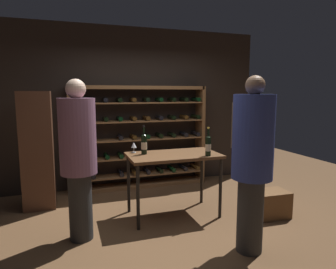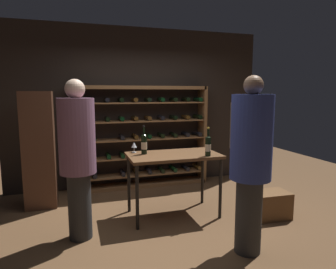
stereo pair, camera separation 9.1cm
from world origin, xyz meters
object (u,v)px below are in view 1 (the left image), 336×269
at_px(person_guest_plum_blouse, 78,153).
at_px(wine_bottle_black_capsule, 144,144).
at_px(wine_bottle_red_label, 208,145).
at_px(tasting_table, 173,160).
at_px(wine_glass_stemmed_left, 134,145).
at_px(wine_rack, 141,137).
at_px(wine_crate, 270,204).
at_px(person_host_in_suit, 252,157).
at_px(display_cabinet, 37,151).

relative_size(person_guest_plum_blouse, wine_bottle_black_capsule, 4.73).
height_order(wine_bottle_red_label, wine_bottle_black_capsule, wine_bottle_black_capsule).
bearing_deg(tasting_table, wine_bottle_black_capsule, 162.61).
bearing_deg(wine_bottle_black_capsule, wine_glass_stemmed_left, 126.54).
relative_size(wine_rack, wine_bottle_red_label, 6.35).
relative_size(tasting_table, wine_crate, 2.59).
xyz_separation_m(wine_bottle_black_capsule, wine_glass_stemmed_left, (-0.11, 0.15, -0.04)).
bearing_deg(wine_bottle_black_capsule, person_host_in_suit, -57.08).
xyz_separation_m(wine_rack, display_cabinet, (-1.67, -0.53, -0.06)).
bearing_deg(wine_bottle_black_capsule, tasting_table, -17.39).
relative_size(tasting_table, wine_bottle_red_label, 3.24).
relative_size(wine_rack, person_host_in_suit, 1.30).
height_order(person_guest_plum_blouse, wine_bottle_black_capsule, person_guest_plum_blouse).
height_order(wine_rack, wine_bottle_black_capsule, wine_rack).
bearing_deg(wine_bottle_red_label, wine_crate, -15.12).
relative_size(wine_rack, person_guest_plum_blouse, 1.31).
xyz_separation_m(person_host_in_suit, wine_crate, (0.79, 0.68, -0.86)).
bearing_deg(wine_rack, person_guest_plum_blouse, -123.21).
relative_size(wine_bottle_red_label, wine_glass_stemmed_left, 2.63).
relative_size(person_guest_plum_blouse, wine_crate, 3.86).
relative_size(display_cabinet, wine_bottle_black_capsule, 4.40).
bearing_deg(tasting_table, person_host_in_suit, -68.87).
bearing_deg(wine_rack, wine_crate, -54.31).
distance_m(tasting_table, person_guest_plum_blouse, 1.32).
height_order(wine_crate, wine_glass_stemmed_left, wine_glass_stemmed_left).
bearing_deg(person_guest_plum_blouse, wine_bottle_red_label, 36.99).
height_order(wine_crate, display_cabinet, display_cabinet).
relative_size(wine_bottle_red_label, wine_bottle_black_capsule, 0.98).
bearing_deg(wine_bottle_red_label, wine_glass_stemmed_left, 149.21).
relative_size(tasting_table, display_cabinet, 0.72).
xyz_separation_m(wine_rack, wine_crate, (1.37, -1.91, -0.74)).
bearing_deg(display_cabinet, wine_rack, 17.53).
bearing_deg(wine_glass_stemmed_left, wine_crate, -23.59).
distance_m(wine_rack, wine_glass_stemmed_left, 1.21).
bearing_deg(tasting_table, person_guest_plum_blouse, -166.05).
xyz_separation_m(wine_bottle_red_label, wine_bottle_black_capsule, (-0.78, 0.38, 0.00)).
distance_m(wine_bottle_black_capsule, wine_glass_stemmed_left, 0.19).
bearing_deg(person_host_in_suit, person_guest_plum_blouse, 7.55).
bearing_deg(wine_bottle_red_label, display_cabinet, 152.33).
bearing_deg(wine_bottle_black_capsule, wine_bottle_red_label, -26.05).
height_order(tasting_table, wine_crate, tasting_table).
height_order(wine_rack, display_cabinet, wine_rack).
bearing_deg(wine_glass_stemmed_left, display_cabinet, 154.57).
bearing_deg(wine_bottle_red_label, wine_rack, 107.22).
bearing_deg(person_host_in_suit, wine_crate, -105.00).
relative_size(wine_rack, display_cabinet, 1.41).
relative_size(tasting_table, person_host_in_suit, 0.66).
height_order(wine_rack, wine_crate, wine_rack).
height_order(wine_rack, tasting_table, wine_rack).
bearing_deg(wine_bottle_red_label, person_guest_plum_blouse, -178.20).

